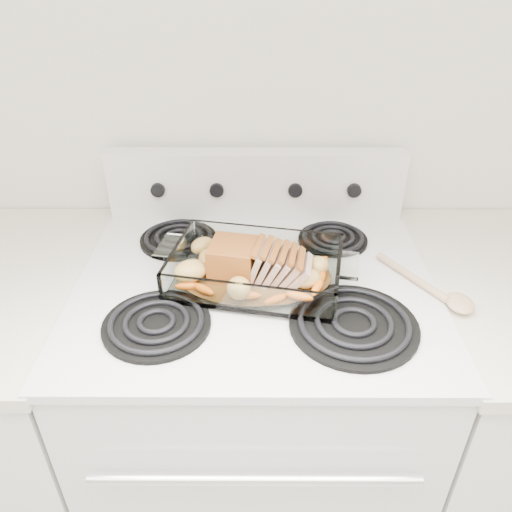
{
  "coord_description": "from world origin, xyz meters",
  "views": [
    {
      "loc": [
        0.0,
        0.76,
        1.57
      ],
      "look_at": [
        0.0,
        1.66,
        0.99
      ],
      "focal_mm": 35.0,
      "sensor_mm": 36.0,
      "label": 1
    }
  ],
  "objects_px": {
    "counter_right": "(501,420)",
    "baking_dish": "(256,273)",
    "electric_range": "(256,415)",
    "counter_left": "(11,418)",
    "pork_roast": "(250,263)"
  },
  "relations": [
    {
      "from": "counter_right",
      "to": "pork_roast",
      "type": "distance_m",
      "value": 0.85
    },
    {
      "from": "electric_range",
      "to": "baking_dish",
      "type": "height_order",
      "value": "electric_range"
    },
    {
      "from": "electric_range",
      "to": "counter_left",
      "type": "height_order",
      "value": "electric_range"
    },
    {
      "from": "counter_left",
      "to": "electric_range",
      "type": "bearing_deg",
      "value": 0.1
    },
    {
      "from": "electric_range",
      "to": "counter_left",
      "type": "relative_size",
      "value": 1.2
    },
    {
      "from": "electric_range",
      "to": "pork_roast",
      "type": "bearing_deg",
      "value": -123.84
    },
    {
      "from": "counter_right",
      "to": "baking_dish",
      "type": "distance_m",
      "value": 0.83
    },
    {
      "from": "counter_left",
      "to": "counter_right",
      "type": "xyz_separation_m",
      "value": [
        1.33,
        0.0,
        0.0
      ]
    },
    {
      "from": "counter_right",
      "to": "baking_dish",
      "type": "height_order",
      "value": "baking_dish"
    },
    {
      "from": "counter_right",
      "to": "baking_dish",
      "type": "relative_size",
      "value": 2.63
    },
    {
      "from": "electric_range",
      "to": "counter_left",
      "type": "xyz_separation_m",
      "value": [
        -0.67,
        -0.0,
        -0.02
      ]
    },
    {
      "from": "counter_left",
      "to": "counter_right",
      "type": "bearing_deg",
      "value": 0.0
    },
    {
      "from": "counter_right",
      "to": "baking_dish",
      "type": "xyz_separation_m",
      "value": [
        -0.66,
        -0.02,
        0.5
      ]
    },
    {
      "from": "counter_right",
      "to": "pork_roast",
      "type": "relative_size",
      "value": 4.31
    },
    {
      "from": "counter_right",
      "to": "counter_left",
      "type": "bearing_deg",
      "value": 180.0
    }
  ]
}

